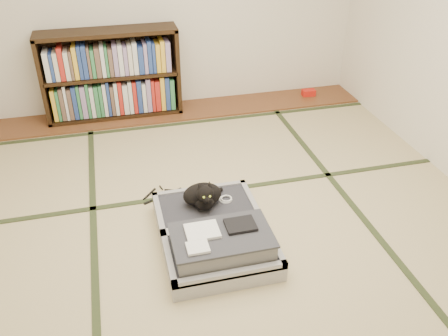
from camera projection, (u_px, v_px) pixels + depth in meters
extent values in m
plane|color=tan|center=(229.00, 220.00, 3.60)|extent=(4.50, 4.50, 0.00)
cube|color=brown|center=(183.00, 111.00, 5.24)|extent=(4.00, 0.50, 0.02)
cube|color=red|center=(309.00, 93.00, 5.55)|extent=(0.15, 0.10, 0.07)
cube|color=#2D381E|center=(94.00, 241.00, 3.39)|extent=(0.05, 4.50, 0.01)
cube|color=#2D381E|center=(349.00, 201.00, 3.81)|extent=(0.05, 4.50, 0.01)
cube|color=#2D381E|center=(217.00, 191.00, 3.93)|extent=(4.00, 0.05, 0.01)
cube|color=#2D381E|center=(188.00, 123.00, 5.00)|extent=(4.00, 0.05, 0.01)
cube|color=black|center=(43.00, 80.00, 4.76)|extent=(0.04, 0.32, 0.90)
cube|color=black|center=(176.00, 69.00, 5.05)|extent=(0.04, 0.32, 0.90)
cube|color=black|center=(117.00, 113.00, 5.14)|extent=(1.40, 0.32, 0.04)
cube|color=black|center=(106.00, 32.00, 4.67)|extent=(1.40, 0.32, 0.04)
cube|color=black|center=(112.00, 75.00, 4.90)|extent=(1.34, 0.32, 0.03)
cube|color=black|center=(111.00, 70.00, 5.03)|extent=(1.40, 0.02, 0.90)
cube|color=gray|center=(114.00, 95.00, 5.00)|extent=(1.26, 0.22, 0.38)
cube|color=gray|center=(109.00, 57.00, 4.79)|extent=(1.26, 0.22, 0.34)
cube|color=#A5A5A9|center=(222.00, 258.00, 3.15)|extent=(0.74, 0.49, 0.13)
cube|color=#2E2E35|center=(222.00, 254.00, 3.14)|extent=(0.66, 0.42, 0.10)
cube|color=#A5A5A9|center=(231.00, 274.00, 2.93)|extent=(0.74, 0.04, 0.05)
cube|color=#A5A5A9|center=(214.00, 229.00, 3.30)|extent=(0.74, 0.04, 0.05)
cube|color=#A5A5A9|center=(169.00, 259.00, 3.04)|extent=(0.04, 0.49, 0.05)
cube|color=#A5A5A9|center=(272.00, 242.00, 3.19)|extent=(0.04, 0.49, 0.05)
cube|color=#A5A5A9|center=(206.00, 214.00, 3.56)|extent=(0.74, 0.49, 0.13)
cube|color=#2E2E35|center=(206.00, 211.00, 3.54)|extent=(0.66, 0.42, 0.10)
cube|color=#A5A5A9|center=(213.00, 225.00, 3.34)|extent=(0.74, 0.04, 0.05)
cube|color=#A5A5A9|center=(200.00, 190.00, 3.71)|extent=(0.74, 0.04, 0.05)
cube|color=#A5A5A9|center=(159.00, 214.00, 3.45)|extent=(0.04, 0.49, 0.05)
cube|color=#A5A5A9|center=(251.00, 200.00, 3.60)|extent=(0.04, 0.49, 0.05)
cylinder|color=black|center=(213.00, 227.00, 3.32)|extent=(0.67, 0.02, 0.02)
cube|color=gray|center=(222.00, 244.00, 3.09)|extent=(0.63, 0.39, 0.13)
cube|color=#3B3C43|center=(222.00, 235.00, 3.05)|extent=(0.65, 0.41, 0.01)
cube|color=white|center=(202.00, 231.00, 3.05)|extent=(0.22, 0.18, 0.02)
cube|color=black|center=(240.00, 225.00, 3.11)|extent=(0.20, 0.16, 0.02)
cube|color=white|center=(198.00, 247.00, 2.92)|extent=(0.14, 0.12, 0.02)
cube|color=white|center=(197.00, 289.00, 2.91)|extent=(0.06, 0.01, 0.04)
cube|color=white|center=(216.00, 287.00, 2.94)|extent=(0.05, 0.01, 0.03)
cube|color=orange|center=(269.00, 276.00, 3.01)|extent=(0.05, 0.01, 0.03)
cube|color=#197F33|center=(258.00, 276.00, 2.98)|extent=(0.04, 0.01, 0.03)
ellipsoid|color=black|center=(202.00, 195.00, 3.49)|extent=(0.29, 0.19, 0.18)
ellipsoid|color=black|center=(205.00, 203.00, 3.43)|extent=(0.14, 0.10, 0.10)
ellipsoid|color=black|center=(205.00, 193.00, 3.35)|extent=(0.12, 0.11, 0.12)
sphere|color=black|center=(207.00, 200.00, 3.32)|extent=(0.06, 0.06, 0.06)
cone|color=black|center=(200.00, 186.00, 3.32)|extent=(0.04, 0.05, 0.06)
cone|color=black|center=(209.00, 184.00, 3.34)|extent=(0.04, 0.05, 0.06)
sphere|color=#A5BF33|center=(204.00, 197.00, 3.29)|extent=(0.02, 0.02, 0.02)
sphere|color=#A5BF33|center=(210.00, 196.00, 3.30)|extent=(0.02, 0.02, 0.02)
cylinder|color=black|center=(213.00, 193.00, 3.61)|extent=(0.17, 0.10, 0.03)
torus|color=white|center=(226.00, 199.00, 3.58)|extent=(0.10, 0.10, 0.01)
torus|color=white|center=(226.00, 198.00, 3.57)|extent=(0.09, 0.09, 0.01)
cube|color=black|center=(163.00, 196.00, 3.86)|extent=(0.33, 0.16, 0.01)
cube|color=black|center=(149.00, 194.00, 3.88)|extent=(0.12, 0.15, 0.01)
cube|color=black|center=(175.00, 191.00, 3.92)|extent=(0.17, 0.07, 0.01)
cylinder|color=black|center=(161.00, 188.00, 3.96)|extent=(0.03, 0.06, 0.01)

